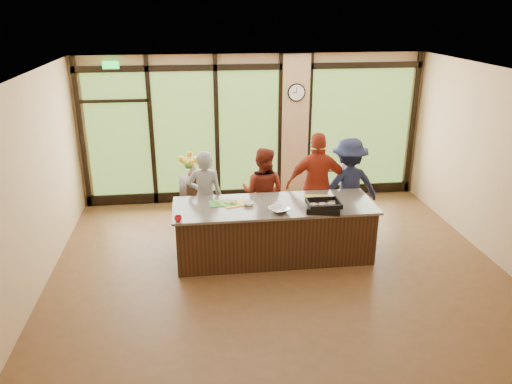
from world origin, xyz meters
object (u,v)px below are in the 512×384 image
object	(u,v)px
cook_right	(348,186)
roasting_pan	(323,208)
cook_left	(205,198)
flower_stand	(195,200)
bar_cart	(339,181)
island_base	(274,232)

from	to	relation	value
cook_right	roasting_pan	size ratio (longest dim) A/B	3.50
cook_left	flower_stand	world-z (taller)	cook_left
cook_left	bar_cart	xyz separation A→B (m)	(2.72, 1.25, -0.26)
cook_left	roasting_pan	xyz separation A→B (m)	(1.78, -1.04, 0.14)
cook_right	flower_stand	xyz separation A→B (m)	(-2.70, 0.80, -0.43)
roasting_pan	bar_cart	world-z (taller)	roasting_pan
roasting_pan	flower_stand	bearing A→B (deg)	151.04
roasting_pan	bar_cart	bearing A→B (deg)	83.43
cook_left	roasting_pan	size ratio (longest dim) A/B	3.29
cook_left	flower_stand	distance (m)	0.98
cook_left	bar_cart	bearing A→B (deg)	-150.94
roasting_pan	flower_stand	xyz separation A→B (m)	(-1.96, 1.93, -0.52)
island_base	flower_stand	world-z (taller)	flower_stand
island_base	flower_stand	xyz separation A→B (m)	(-1.25, 1.58, 0.01)
island_base	roasting_pan	xyz separation A→B (m)	(0.71, -0.35, 0.52)
island_base	cook_right	distance (m)	1.70
cook_left	cook_right	size ratio (longest dim) A/B	0.94
flower_stand	roasting_pan	bearing A→B (deg)	-63.71
flower_stand	island_base	bearing A→B (deg)	-70.74
island_base	cook_left	world-z (taller)	cook_left
roasting_pan	island_base	bearing A→B (deg)	169.34
island_base	cook_left	bearing A→B (deg)	147.06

